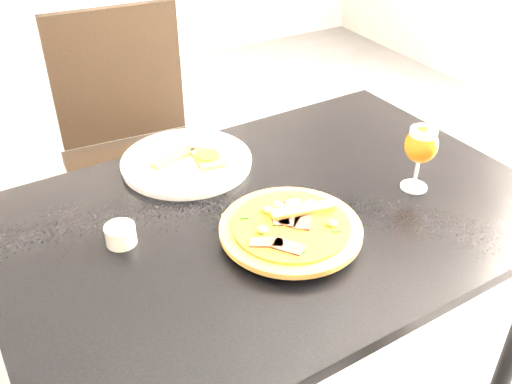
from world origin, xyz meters
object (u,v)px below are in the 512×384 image
dining_table (274,242)px  chair_far (136,150)px  pizza (291,227)px  beer_glass (421,145)px

dining_table → chair_far: bearing=93.4°
chair_far → dining_table: bearing=-80.2°
chair_far → pizza: bearing=-82.0°
dining_table → pizza: size_ratio=4.17×
pizza → dining_table: bearing=79.2°
dining_table → pizza: bearing=-103.2°
dining_table → beer_glass: bearing=-15.7°
dining_table → beer_glass: beer_glass is taller
chair_far → beer_glass: 1.00m
chair_far → beer_glass: size_ratio=6.21×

